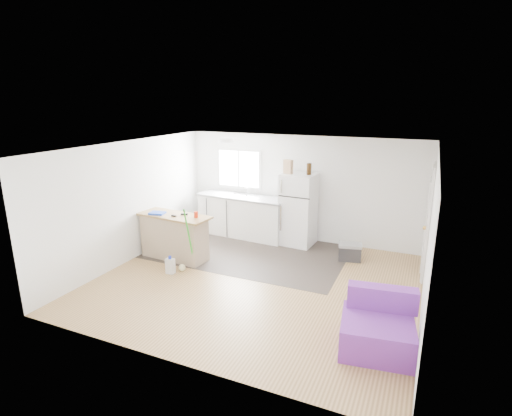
{
  "coord_description": "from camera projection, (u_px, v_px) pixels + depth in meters",
  "views": [
    {
      "loc": [
        2.64,
        -6.02,
        3.19
      ],
      "look_at": [
        -0.32,
        0.7,
        1.16
      ],
      "focal_mm": 28.0,
      "sensor_mm": 36.0,
      "label": 1
    }
  ],
  "objects": [
    {
      "name": "room",
      "position": [
        256.0,
        218.0,
        6.86
      ],
      "size": [
        5.51,
        5.01,
        2.41
      ],
      "color": "olive",
      "rests_on": "ground"
    },
    {
      "name": "vinyl_zone",
      "position": [
        249.0,
        252.0,
        8.57
      ],
      "size": [
        4.05,
        2.5,
        0.0
      ],
      "primitive_type": "cube",
      "color": "#362F28",
      "rests_on": "floor"
    },
    {
      "name": "window",
      "position": [
        239.0,
        169.0,
        9.57
      ],
      "size": [
        1.18,
        0.06,
        0.98
      ],
      "color": "white",
      "rests_on": "back_wall"
    },
    {
      "name": "interior_door",
      "position": [
        428.0,
        222.0,
        7.22
      ],
      "size": [
        0.11,
        0.92,
        2.1
      ],
      "color": "white",
      "rests_on": "right_wall"
    },
    {
      "name": "ceiling_fixture",
      "position": [
        226.0,
        140.0,
        8.08
      ],
      "size": [
        0.3,
        0.3,
        0.07
      ],
      "primitive_type": "cylinder",
      "color": "white",
      "rests_on": "ceiling"
    },
    {
      "name": "kitchen_cabinets",
      "position": [
        243.0,
        215.0,
        9.46
      ],
      "size": [
        2.23,
        0.83,
        1.27
      ],
      "rotation": [
        0.0,
        0.0,
        -0.07
      ],
      "color": "white",
      "rests_on": "floor"
    },
    {
      "name": "peninsula",
      "position": [
        175.0,
        236.0,
        8.13
      ],
      "size": [
        1.55,
        0.71,
        0.93
      ],
      "rotation": [
        0.0,
        0.0,
        -0.09
      ],
      "color": "tan",
      "rests_on": "floor"
    },
    {
      "name": "refrigerator",
      "position": [
        298.0,
        209.0,
        8.84
      ],
      "size": [
        0.75,
        0.72,
        1.61
      ],
      "rotation": [
        0.0,
        0.0,
        -0.07
      ],
      "color": "white",
      "rests_on": "floor"
    },
    {
      "name": "cooler",
      "position": [
        350.0,
        252.0,
        8.1
      ],
      "size": [
        0.51,
        0.4,
        0.35
      ],
      "rotation": [
        0.0,
        0.0,
        0.21
      ],
      "color": "#2C2C2E",
      "rests_on": "floor"
    },
    {
      "name": "purple_seat",
      "position": [
        378.0,
        329.0,
        5.22
      ],
      "size": [
        1.02,
        0.98,
        0.75
      ],
      "rotation": [
        0.0,
        0.0,
        0.14
      ],
      "color": "purple",
      "rests_on": "floor"
    },
    {
      "name": "cleaner_jug",
      "position": [
        170.0,
        266.0,
        7.48
      ],
      "size": [
        0.16,
        0.12,
        0.35
      ],
      "rotation": [
        0.0,
        0.0,
        0.02
      ],
      "color": "silver",
      "rests_on": "floor"
    },
    {
      "name": "mop",
      "position": [
        184.0,
        259.0,
        7.58
      ],
      "size": [
        0.21,
        0.35,
        1.26
      ],
      "rotation": [
        0.0,
        0.0,
        0.07
      ],
      "color": "green",
      "rests_on": "floor"
    },
    {
      "name": "red_cup",
      "position": [
        196.0,
        215.0,
        7.8
      ],
      "size": [
        0.1,
        0.1,
        0.12
      ],
      "primitive_type": "cylinder",
      "rotation": [
        0.0,
        0.0,
        0.26
      ],
      "color": "red",
      "rests_on": "peninsula"
    },
    {
      "name": "blue_tray",
      "position": [
        157.0,
        213.0,
        8.05
      ],
      "size": [
        0.33,
        0.27,
        0.04
      ],
      "primitive_type": "cube",
      "rotation": [
        0.0,
        0.0,
        0.18
      ],
      "color": "blue",
      "rests_on": "peninsula"
    },
    {
      "name": "tool_a",
      "position": [
        184.0,
        214.0,
        7.99
      ],
      "size": [
        0.15,
        0.09,
        0.03
      ],
      "primitive_type": "cube",
      "rotation": [
        0.0,
        0.0,
        0.33
      ],
      "color": "black",
      "rests_on": "peninsula"
    },
    {
      "name": "tool_b",
      "position": [
        174.0,
        216.0,
        7.88
      ],
      "size": [
        0.1,
        0.05,
        0.03
      ],
      "primitive_type": "cube",
      "rotation": [
        0.0,
        0.0,
        -0.07
      ],
      "color": "black",
      "rests_on": "peninsula"
    },
    {
      "name": "cardboard_box",
      "position": [
        288.0,
        167.0,
        8.59
      ],
      "size": [
        0.22,
        0.16,
        0.3
      ],
      "primitive_type": "cube",
      "rotation": [
        0.0,
        0.0,
        -0.33
      ],
      "color": "tan",
      "rests_on": "refrigerator"
    },
    {
      "name": "bottle_left",
      "position": [
        308.0,
        169.0,
        8.46
      ],
      "size": [
        0.08,
        0.08,
        0.25
      ],
      "primitive_type": "cylinder",
      "rotation": [
        0.0,
        0.0,
        0.09
      ],
      "color": "#331E09",
      "rests_on": "refrigerator"
    },
    {
      "name": "bottle_right",
      "position": [
        310.0,
        169.0,
        8.48
      ],
      "size": [
        0.09,
        0.09,
        0.25
      ],
      "primitive_type": "cylinder",
      "rotation": [
        0.0,
        0.0,
        -0.26
      ],
      "color": "#331E09",
      "rests_on": "refrigerator"
    }
  ]
}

